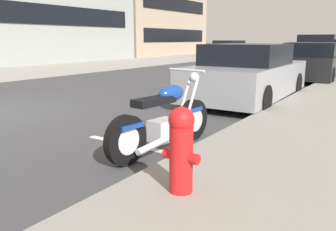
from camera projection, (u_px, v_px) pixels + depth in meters
The scene contains 10 objects.
sidewalk_far_curb at pixel (114, 64), 20.95m from camera, with size 120.00×5.00×0.14m, color gray.
parking_stall_stripe at pixel (146, 148), 4.96m from camera, with size 0.12×2.20×0.01m, color silver.
parked_motorcycle at pixel (164, 121), 4.77m from camera, with size 2.06×0.62×1.12m.
parked_car_near_corner at pixel (248, 74), 8.70m from camera, with size 4.52×2.01×1.43m.
parked_car_behind_motorcycle at pixel (311, 62), 13.21m from camera, with size 4.60×2.15×1.42m.
parked_car_at_intersection at pixel (333, 55), 17.81m from camera, with size 4.79×2.15×1.53m.
crossing_truck at pixel (316, 44), 37.53m from camera, with size 2.28×5.24×2.03m.
car_opposite_curb at pixel (228, 50), 27.27m from camera, with size 4.74×2.19×1.45m.
fire_hydrant at pixel (181, 148), 3.14m from camera, with size 0.24×0.36×0.81m.
townhouse_corner_block at pixel (129, 11), 33.01m from camera, with size 11.42×10.90×8.46m.
Camera 1 is at (-3.77, -7.12, 1.54)m, focal length 36.73 mm.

